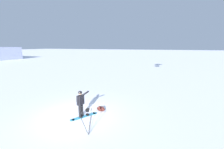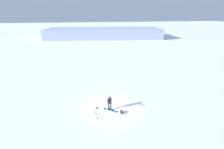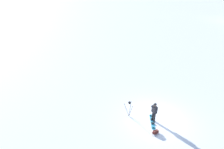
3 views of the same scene
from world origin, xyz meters
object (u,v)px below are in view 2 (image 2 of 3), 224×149
Objects in this scene: gear_bag_large at (121,112)px; camera_tripod at (97,111)px; snowboarder at (110,102)px; snowboard at (111,110)px.

camera_tripod is at bearing -78.71° from gear_bag_large.
snowboarder reaches higher than snowboard.
snowboard is (0.14, 0.08, -0.97)m from snowboarder.
gear_bag_large is at bearing 54.88° from snowboarder.
snowboard is at bearing 127.53° from camera_tripod.
camera_tripod is at bearing -47.61° from snowboarder.
gear_bag_large is at bearing 58.18° from snowboard.
gear_bag_large is at bearing 101.29° from camera_tripod.
snowboarder is 1.90m from camera_tripod.
snowboarder is 1.60m from gear_bag_large.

